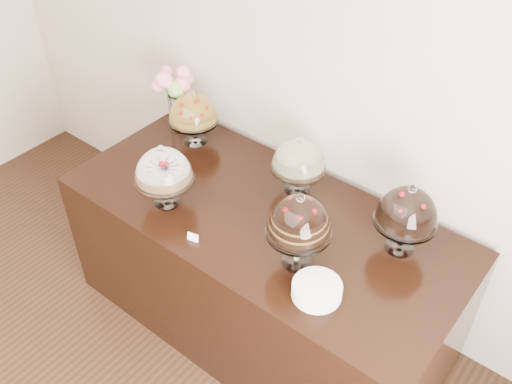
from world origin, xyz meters
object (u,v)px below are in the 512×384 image
Objects in this scene: flower_vase at (175,91)px; cake_stand_sugar_sponge at (163,169)px; cake_stand_cheesecake at (299,158)px; plate_stack at (317,290)px; cake_stand_dark_choco at (408,210)px; cake_stand_fruit_tart at (193,111)px; cake_stand_choco_layer at (299,219)px; display_counter at (261,271)px.

cake_stand_sugar_sponge is at bearing -50.24° from flower_vase.
plate_stack is (0.51, -0.57, -0.18)m from cake_stand_cheesecake.
flower_vase is at bearing 129.76° from cake_stand_sugar_sponge.
cake_stand_cheesecake is 0.67m from cake_stand_dark_choco.
cake_stand_fruit_tart is (-0.77, -0.01, 0.00)m from cake_stand_cheesecake.
cake_stand_choco_layer is 1.20× the size of cake_stand_fruit_tart.
flower_vase reaches higher than display_counter.
cake_stand_fruit_tart is 0.85× the size of flower_vase.
cake_stand_fruit_tart is at bearing 118.15° from cake_stand_sugar_sponge.
plate_stack is at bearing -27.99° from display_counter.
cake_stand_dark_choco reaches higher than cake_stand_cheesecake.
cake_stand_choco_layer is 1.17m from cake_stand_fruit_tart.
cake_stand_sugar_sponge is at bearing -151.86° from display_counter.
display_counter is 6.33× the size of cake_stand_cheesecake.
cake_stand_choco_layer is at bearing -55.00° from cake_stand_cheesecake.
display_counter is 5.13× the size of cake_stand_choco_layer.
cake_stand_cheesecake is 0.79m from plate_stack.
cake_stand_sugar_sponge is 0.75m from flower_vase.
cake_stand_choco_layer reaches higher than flower_vase.
cake_stand_fruit_tart is (-1.09, 0.44, -0.06)m from cake_stand_choco_layer.
cake_stand_dark_choco is (0.69, 0.22, 0.70)m from display_counter.
cake_stand_dark_choco is 1.63m from flower_vase.
cake_stand_cheesecake is 0.98× the size of cake_stand_fruit_tart.
cake_stand_dark_choco is at bearing 18.02° from display_counter.
plate_stack is (0.19, -0.11, -0.24)m from cake_stand_choco_layer.
display_counter is at bearing -20.19° from cake_stand_fruit_tart.
cake_stand_choco_layer is 1.38m from flower_vase.
cake_stand_choco_layer is at bearing -130.73° from cake_stand_dark_choco.
cake_stand_dark_choco is 0.58m from plate_stack.
flower_vase is (-0.20, 0.06, 0.04)m from cake_stand_fruit_tart.
plate_stack reaches higher than display_counter.
cake_stand_choco_layer is at bearing -22.27° from cake_stand_fruit_tart.
cake_stand_sugar_sponge is 0.59m from cake_stand_fruit_tart.
display_counter is 5.92× the size of cake_stand_sugar_sponge.
display_counter is at bearing -161.98° from cake_stand_dark_choco.
cake_stand_choco_layer is (0.81, 0.07, 0.05)m from cake_stand_sugar_sponge.
cake_stand_dark_choco is 1.81× the size of plate_stack.
display_counter is 6.18× the size of cake_stand_fruit_tart.
cake_stand_sugar_sponge is at bearing -174.85° from cake_stand_choco_layer.
plate_stack is (1.28, -0.56, -0.18)m from cake_stand_fruit_tart.
cake_stand_choco_layer is 0.53m from cake_stand_dark_choco.
cake_stand_choco_layer reaches higher than cake_stand_fruit_tart.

